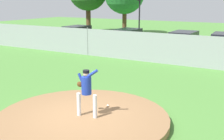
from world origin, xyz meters
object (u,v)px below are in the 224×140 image
pitcher_youth (86,88)px  traffic_cone_orange (113,43)px  parked_car_teal (77,35)px  traffic_light_near (139,7)px  baseball (108,106)px  parked_car_charcoal (183,43)px  parked_car_burgundy (127,39)px

pitcher_youth → traffic_cone_orange: size_ratio=2.96×
parked_car_teal → traffic_light_near: size_ratio=0.89×
baseball → traffic_cone_orange: traffic_cone_orange is taller
parked_car_charcoal → traffic_light_near: 8.03m
parked_car_teal → traffic_cone_orange: parked_car_teal is taller
baseball → traffic_light_near: (-7.18, 17.88, 2.97)m
pitcher_youth → traffic_cone_orange: pitcher_youth is taller
pitcher_youth → traffic_light_near: 20.37m
parked_car_charcoal → parked_car_burgundy: bearing=-177.5°
pitcher_youth → parked_car_charcoal: size_ratio=0.37×
baseball → parked_car_burgundy: bearing=114.5°
traffic_light_near → parked_car_burgundy: bearing=-75.2°
parked_car_burgundy → parked_car_teal: parked_car_teal is taller
parked_car_charcoal → parked_car_burgundy: (-4.63, -0.20, -0.00)m
parked_car_charcoal → parked_car_teal: parked_car_charcoal is taller
pitcher_youth → parked_car_burgundy: pitcher_youth is taller
baseball → parked_car_burgundy: size_ratio=0.02×
baseball → traffic_light_near: traffic_light_near is taller
pitcher_youth → traffic_light_near: size_ratio=0.34×
traffic_light_near → parked_car_charcoal: bearing=-38.9°
parked_car_burgundy → traffic_light_near: 5.73m
parked_car_charcoal → traffic_light_near: bearing=141.1°
parked_car_charcoal → parked_car_burgundy: size_ratio=1.01×
baseball → traffic_cone_orange: 15.67m
parked_car_burgundy → traffic_light_near: size_ratio=0.92×
parked_car_teal → traffic_light_near: traffic_light_near is taller
baseball → parked_car_teal: (-10.99, 12.92, 0.50)m
pitcher_youth → parked_car_burgundy: 15.13m
parked_car_teal → traffic_light_near: 6.72m
traffic_cone_orange → parked_car_burgundy: bearing=-23.7°
parked_car_charcoal → traffic_cone_orange: 6.48m
parked_car_burgundy → parked_car_charcoal: bearing=2.5°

